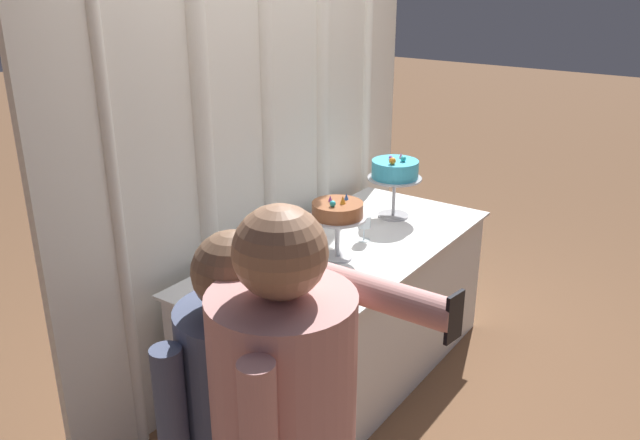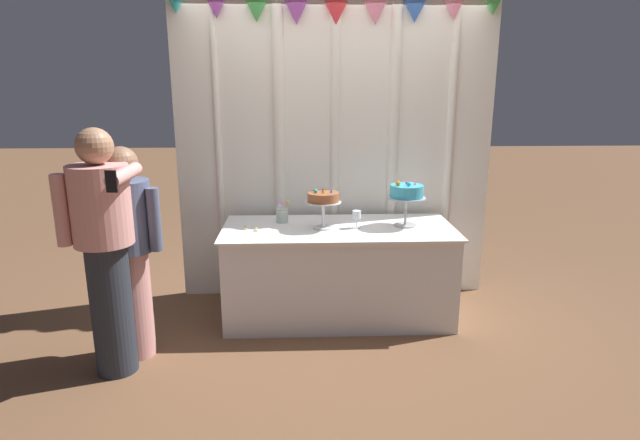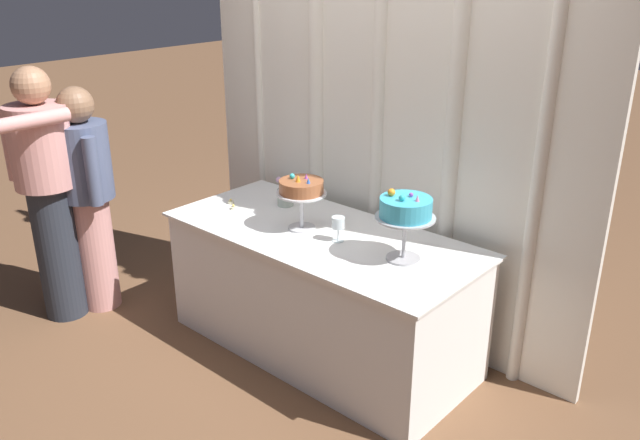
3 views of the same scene
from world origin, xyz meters
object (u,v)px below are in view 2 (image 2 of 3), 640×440
cake_table (338,272)px  cake_display_nearright (406,194)px  cake_display_nearleft (323,200)px  tealight_far_left (246,228)px  wine_glass (357,215)px  flower_vase (282,214)px  tealight_near_left (256,230)px  guest_man_pink_jacket (129,246)px  guest_girl_blue_dress (105,245)px

cake_table → cake_display_nearright: 0.85m
cake_display_nearleft → tealight_far_left: (-0.61, 0.00, -0.23)m
wine_glass → flower_vase: 0.63m
tealight_near_left → guest_man_pink_jacket: 0.97m
wine_glass → guest_man_pink_jacket: (-1.62, -0.56, -0.06)m
guest_girl_blue_dress → tealight_far_left: bearing=43.9°
wine_glass → guest_man_pink_jacket: bearing=-160.8°
cake_display_nearleft → tealight_near_left: (-0.53, -0.05, -0.23)m
tealight_far_left → guest_girl_blue_dress: bearing=-136.1°
cake_display_nearright → flower_vase: 1.03m
cake_display_nearleft → cake_display_nearright: size_ratio=0.89×
cake_display_nearright → flower_vase: size_ratio=1.95×
cake_display_nearleft → tealight_far_left: cake_display_nearleft is taller
flower_vase → tealight_near_left: size_ratio=5.04×
wine_glass → tealight_far_left: (-0.88, -0.01, -0.09)m
cake_display_nearleft → guest_man_pink_jacket: 1.47m
wine_glass → tealight_near_left: 0.80m
flower_vase → cake_table: bearing=-20.7°
tealight_far_left → guest_man_pink_jacket: bearing=-142.9°
cake_display_nearleft → guest_girl_blue_dress: size_ratio=0.20×
flower_vase → tealight_near_left: flower_vase is taller
cake_display_nearright → tealight_near_left: cake_display_nearright is taller
guest_man_pink_jacket → guest_girl_blue_dress: guest_girl_blue_dress is taller
cake_table → flower_vase: flower_vase is taller
cake_table → guest_girl_blue_dress: (-1.55, -0.81, 0.50)m
guest_man_pink_jacket → guest_girl_blue_dress: size_ratio=0.91×
tealight_far_left → guest_man_pink_jacket: size_ratio=0.03×
flower_vase → guest_girl_blue_dress: size_ratio=0.12×
cake_table → cake_display_nearleft: size_ratio=5.58×
cake_display_nearleft → cake_display_nearright: (0.67, 0.05, 0.03)m
tealight_near_left → guest_man_pink_jacket: (-0.82, -0.50, 0.03)m
tealight_far_left → tealight_near_left: same height
wine_glass → cake_table: bearing=170.1°
guest_man_pink_jacket → guest_girl_blue_dress: (-0.07, -0.22, 0.08)m
cake_display_nearright → flower_vase: (-1.00, 0.15, -0.20)m
cake_table → guest_man_pink_jacket: bearing=-158.2°
cake_table → tealight_near_left: 0.76m
cake_display_nearright → guest_man_pink_jacket: size_ratio=0.25×
tealight_near_left → flower_vase: bearing=52.6°
cake_display_nearleft → guest_girl_blue_dress: bearing=-151.3°
tealight_far_left → tealight_near_left: bearing=-32.2°
wine_glass → guest_man_pink_jacket: size_ratio=0.09×
cake_table → wine_glass: size_ratio=13.18×
cake_display_nearleft → guest_girl_blue_dress: (-1.42, -0.78, -0.11)m
cake_display_nearright → guest_girl_blue_dress: (-2.09, -0.83, -0.15)m
cake_display_nearleft → wine_glass: (0.27, 0.01, -0.13)m
guest_man_pink_jacket → cake_display_nearright: bearing=16.8°
tealight_near_left → cake_display_nearleft: bearing=5.9°
wine_glass → flower_vase: size_ratio=0.73×
wine_glass → cake_display_nearright: bearing=6.4°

